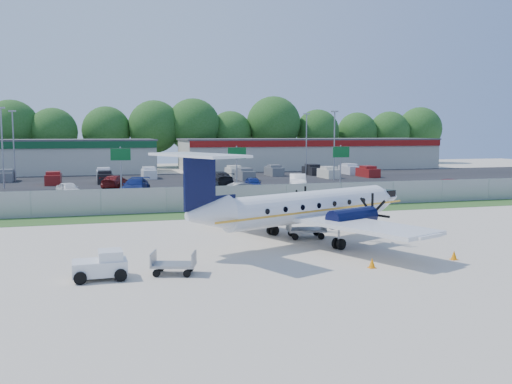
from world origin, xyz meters
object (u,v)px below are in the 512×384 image
object	(u,v)px
aircraft	(305,207)
baggage_cart_far	(306,229)
baggage_cart_near	(174,264)
pushback_tug	(102,265)

from	to	relation	value
aircraft	baggage_cart_far	xyz separation A→B (m)	(0.48, 1.05, -1.49)
baggage_cart_near	baggage_cart_far	xyz separation A→B (m)	(8.87, 6.57, 0.08)
baggage_cart_near	baggage_cart_far	size ratio (longest dim) A/B	0.90
aircraft	baggage_cart_near	distance (m)	10.17
baggage_cart_near	baggage_cart_far	distance (m)	11.04
pushback_tug	baggage_cart_near	world-z (taller)	pushback_tug
baggage_cart_near	aircraft	bearing A→B (deg)	33.33
baggage_cart_far	aircraft	bearing A→B (deg)	-114.50
aircraft	baggage_cart_far	size ratio (longest dim) A/B	7.03
aircraft	baggage_cart_near	world-z (taller)	aircraft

